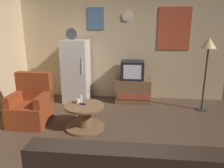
% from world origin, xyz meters
% --- Properties ---
extents(ground_plane, '(12.00, 12.00, 0.00)m').
position_xyz_m(ground_plane, '(0.00, 0.00, 0.00)').
color(ground_plane, '#4C3828').
extents(wall_with_art, '(5.20, 0.12, 2.55)m').
position_xyz_m(wall_with_art, '(0.01, 2.45, 1.28)').
color(wall_with_art, '#D1B284').
rests_on(wall_with_art, ground_plane).
extents(fridge, '(0.60, 0.62, 1.77)m').
position_xyz_m(fridge, '(-1.04, 2.00, 0.75)').
color(fridge, silver).
rests_on(fridge, ground_plane).
extents(tv_stand, '(0.84, 0.53, 0.58)m').
position_xyz_m(tv_stand, '(0.35, 2.08, 0.29)').
color(tv_stand, brown).
rests_on(tv_stand, ground_plane).
extents(crt_tv, '(0.54, 0.51, 0.44)m').
position_xyz_m(crt_tv, '(0.32, 2.08, 0.80)').
color(crt_tv, black).
rests_on(crt_tv, tv_stand).
extents(standing_lamp, '(0.32, 0.32, 1.59)m').
position_xyz_m(standing_lamp, '(1.89, 1.67, 1.36)').
color(standing_lamp, '#332D28').
rests_on(standing_lamp, ground_plane).
extents(coffee_table, '(0.72, 0.72, 0.44)m').
position_xyz_m(coffee_table, '(-0.51, 0.53, 0.22)').
color(coffee_table, brown).
rests_on(coffee_table, ground_plane).
extents(wine_glass, '(0.05, 0.05, 0.15)m').
position_xyz_m(wine_glass, '(-0.59, 0.61, 0.52)').
color(wine_glass, silver).
rests_on(wine_glass, coffee_table).
extents(mug_ceramic_white, '(0.08, 0.08, 0.09)m').
position_xyz_m(mug_ceramic_white, '(-0.64, 0.59, 0.49)').
color(mug_ceramic_white, silver).
rests_on(mug_ceramic_white, coffee_table).
extents(remote_control, '(0.16, 0.09, 0.02)m').
position_xyz_m(remote_control, '(-0.56, 0.56, 0.46)').
color(remote_control, black).
rests_on(remote_control, coffee_table).
extents(armchair, '(0.68, 0.68, 0.96)m').
position_xyz_m(armchair, '(-1.58, 0.65, 0.34)').
color(armchair, maroon).
rests_on(armchair, ground_plane).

